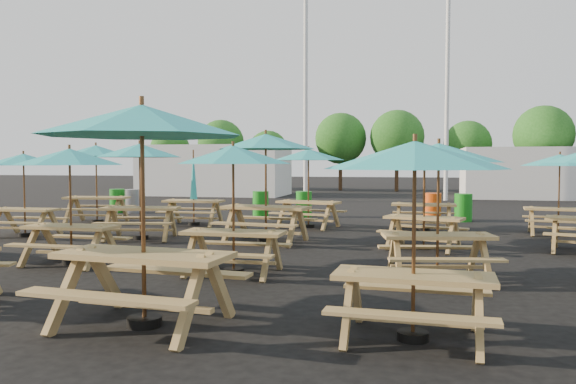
% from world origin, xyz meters
% --- Properties ---
extents(ground, '(120.00, 120.00, 0.00)m').
position_xyz_m(ground, '(0.00, 0.00, 0.00)').
color(ground, black).
rests_on(ground, ground).
extents(picnic_unit_2, '(1.89, 1.89, 2.07)m').
position_xyz_m(picnic_unit_2, '(-6.35, 0.02, 1.79)').
color(picnic_unit_2, '#A47F49').
rests_on(picnic_unit_2, ground).
extents(picnic_unit_3, '(2.43, 2.43, 2.37)m').
position_xyz_m(picnic_unit_3, '(-6.35, 3.23, 2.05)').
color(picnic_unit_3, '#A47F49').
rests_on(picnic_unit_3, ground).
extents(picnic_unit_5, '(1.93, 1.93, 2.10)m').
position_xyz_m(picnic_unit_5, '(-2.95, -3.12, 1.82)').
color(picnic_unit_5, '#A47F49').
rests_on(picnic_unit_5, ground).
extents(picnic_unit_6, '(2.48, 2.48, 2.30)m').
position_xyz_m(picnic_unit_6, '(-3.31, 0.18, 1.99)').
color(picnic_unit_6, '#A47F49').
rests_on(picnic_unit_6, ground).
extents(picnic_unit_7, '(1.78, 1.56, 2.20)m').
position_xyz_m(picnic_unit_7, '(-3.23, 3.27, 0.90)').
color(picnic_unit_7, '#A47F49').
rests_on(picnic_unit_7, ground).
extents(picnic_unit_8, '(2.45, 2.45, 2.49)m').
position_xyz_m(picnic_unit_8, '(0.14, -6.35, 2.15)').
color(picnic_unit_8, '#A47F49').
rests_on(picnic_unit_8, ground).
extents(picnic_unit_9, '(1.93, 1.93, 2.12)m').
position_xyz_m(picnic_unit_9, '(0.18, -3.32, 1.84)').
color(picnic_unit_9, '#A47F49').
rests_on(picnic_unit_9, ground).
extents(picnic_unit_10, '(2.51, 2.51, 2.50)m').
position_xyz_m(picnic_unit_10, '(-0.25, 0.31, 2.17)').
color(picnic_unit_10, '#A47F49').
rests_on(picnic_unit_10, ground).
extents(picnic_unit_11, '(2.43, 2.43, 2.23)m').
position_xyz_m(picnic_unit_11, '(0.15, 3.42, 1.93)').
color(picnic_unit_11, '#A47F49').
rests_on(picnic_unit_11, ground).
extents(picnic_unit_12, '(1.97, 1.97, 2.07)m').
position_xyz_m(picnic_unit_12, '(3.07, -6.19, 1.79)').
color(picnic_unit_12, '#A47F49').
rests_on(picnic_unit_12, ground).
extents(picnic_unit_13, '(2.27, 2.27, 2.15)m').
position_xyz_m(picnic_unit_13, '(3.43, -3.05, 1.86)').
color(picnic_unit_13, '#A47F49').
rests_on(picnic_unit_13, ground).
extents(picnic_unit_14, '(2.31, 2.31, 2.05)m').
position_xyz_m(picnic_unit_14, '(3.26, 0.12, 1.78)').
color(picnic_unit_14, '#A47F49').
rests_on(picnic_unit_14, ground).
extents(picnic_unit_15, '(1.97, 1.97, 2.16)m').
position_xyz_m(picnic_unit_15, '(3.30, 3.52, 1.87)').
color(picnic_unit_15, '#A47F49').
rests_on(picnic_unit_15, ground).
extents(picnic_unit_19, '(2.07, 2.07, 2.05)m').
position_xyz_m(picnic_unit_19, '(6.60, 3.19, 1.78)').
color(picnic_unit_19, '#A47F49').
rests_on(picnic_unit_19, ground).
extents(waste_bin_0, '(0.54, 0.54, 0.86)m').
position_xyz_m(waste_bin_0, '(-7.57, 6.55, 0.43)').
color(waste_bin_0, '#177E18').
rests_on(waste_bin_0, ground).
extents(waste_bin_1, '(0.54, 0.54, 0.86)m').
position_xyz_m(waste_bin_1, '(-6.91, 6.47, 0.43)').
color(waste_bin_1, gray).
rests_on(waste_bin_1, ground).
extents(waste_bin_2, '(0.54, 0.54, 0.86)m').
position_xyz_m(waste_bin_2, '(-2.03, 6.22, 0.43)').
color(waste_bin_2, '#177E18').
rests_on(waste_bin_2, ground).
extents(waste_bin_3, '(0.54, 0.54, 0.86)m').
position_xyz_m(waste_bin_3, '(-0.58, 6.48, 0.43)').
color(waste_bin_3, '#177E18').
rests_on(waste_bin_3, ground).
extents(waste_bin_4, '(0.54, 0.54, 0.86)m').
position_xyz_m(waste_bin_4, '(3.62, 6.33, 0.43)').
color(waste_bin_4, '#EB4C0D').
rests_on(waste_bin_4, ground).
extents(waste_bin_5, '(0.54, 0.54, 0.86)m').
position_xyz_m(waste_bin_5, '(4.54, 6.13, 0.43)').
color(waste_bin_5, '#177E18').
rests_on(waste_bin_5, ground).
extents(mast_0, '(0.20, 0.20, 12.00)m').
position_xyz_m(mast_0, '(-2.00, 14.00, 6.00)').
color(mast_0, silver).
rests_on(mast_0, ground).
extents(mast_1, '(0.20, 0.20, 12.00)m').
position_xyz_m(mast_1, '(4.50, 16.00, 6.00)').
color(mast_1, silver).
rests_on(mast_1, ground).
extents(event_tent_0, '(8.00, 4.00, 2.80)m').
position_xyz_m(event_tent_0, '(-8.00, 18.00, 1.40)').
color(event_tent_0, silver).
rests_on(event_tent_0, ground).
extents(event_tent_1, '(7.00, 4.00, 2.60)m').
position_xyz_m(event_tent_1, '(9.00, 19.00, 1.30)').
color(event_tent_1, silver).
rests_on(event_tent_1, ground).
extents(tree_0, '(2.80, 2.80, 4.24)m').
position_xyz_m(tree_0, '(-14.07, 25.25, 2.83)').
color(tree_0, '#382314').
rests_on(tree_0, ground).
extents(tree_1, '(3.11, 3.11, 4.72)m').
position_xyz_m(tree_1, '(-9.74, 23.90, 3.15)').
color(tree_1, '#382314').
rests_on(tree_1, ground).
extents(tree_2, '(2.59, 2.59, 3.93)m').
position_xyz_m(tree_2, '(-6.39, 23.65, 2.62)').
color(tree_2, '#382314').
rests_on(tree_2, ground).
extents(tree_3, '(3.36, 3.36, 5.09)m').
position_xyz_m(tree_3, '(-1.75, 24.72, 3.41)').
color(tree_3, '#382314').
rests_on(tree_3, ground).
extents(tree_4, '(3.41, 3.41, 5.17)m').
position_xyz_m(tree_4, '(1.90, 24.26, 3.46)').
color(tree_4, '#382314').
rests_on(tree_4, ground).
extents(tree_5, '(2.94, 2.94, 4.45)m').
position_xyz_m(tree_5, '(6.22, 24.67, 2.97)').
color(tree_5, '#382314').
rests_on(tree_5, ground).
extents(tree_6, '(3.38, 3.38, 5.13)m').
position_xyz_m(tree_6, '(10.23, 22.90, 3.43)').
color(tree_6, '#382314').
rests_on(tree_6, ground).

